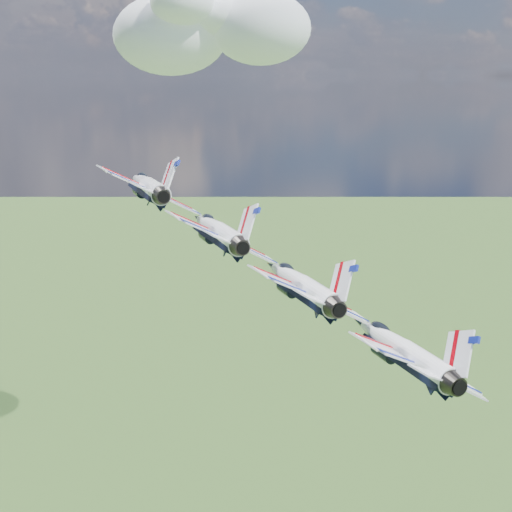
{
  "coord_description": "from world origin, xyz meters",
  "views": [
    {
      "loc": [
        6.36,
        -78.99,
        165.13
      ],
      "look_at": [
        13.67,
        -11.05,
        147.81
      ],
      "focal_mm": 50.0,
      "sensor_mm": 36.0,
      "label": 1
    }
  ],
  "objects_px": {
    "jet_3": "(400,349)",
    "jet_1": "(216,230)",
    "jet_0": "(147,186)",
    "jet_2": "(299,284)"
  },
  "relations": [
    {
      "from": "jet_3",
      "to": "jet_1",
      "type": "bearing_deg",
      "value": 116.94
    },
    {
      "from": "jet_1",
      "to": "jet_2",
      "type": "height_order",
      "value": "jet_1"
    },
    {
      "from": "jet_1",
      "to": "jet_3",
      "type": "bearing_deg",
      "value": -63.06
    },
    {
      "from": "jet_0",
      "to": "jet_3",
      "type": "height_order",
      "value": "jet_0"
    },
    {
      "from": "jet_0",
      "to": "jet_1",
      "type": "relative_size",
      "value": 1.0
    },
    {
      "from": "jet_0",
      "to": "jet_2",
      "type": "distance_m",
      "value": 23.47
    },
    {
      "from": "jet_2",
      "to": "jet_1",
      "type": "bearing_deg",
      "value": 116.94
    },
    {
      "from": "jet_0",
      "to": "jet_2",
      "type": "xyz_separation_m",
      "value": [
        14.71,
        -16.86,
        -7.07
      ]
    },
    {
      "from": "jet_0",
      "to": "jet_3",
      "type": "bearing_deg",
      "value": -63.06
    },
    {
      "from": "jet_1",
      "to": "jet_2",
      "type": "distance_m",
      "value": 11.73
    }
  ]
}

